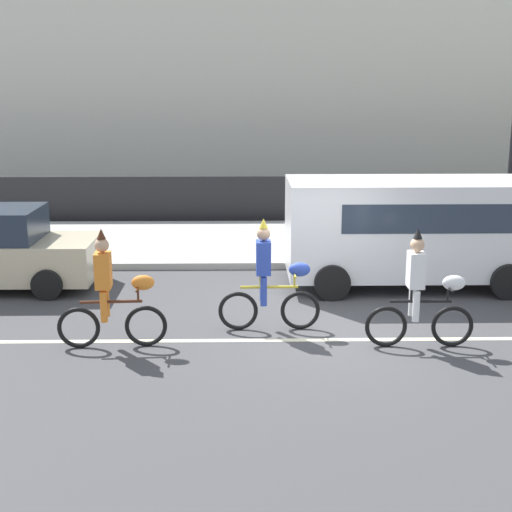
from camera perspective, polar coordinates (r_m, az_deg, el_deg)
The scene contains 9 objects.
ground_plane at distance 12.21m, azimuth 5.56°, elevation -5.88°, with size 80.00×80.00×0.00m, color #424244.
road_centre_line at distance 11.75m, azimuth 5.84°, elevation -6.68°, with size 36.00×0.14×0.01m, color beige.
sidewalk_curb at distance 18.42m, azimuth 3.29°, elevation 1.14°, with size 60.00×5.00×0.15m, color #ADAAA3.
fence_line at distance 21.14m, azimuth 2.73°, elevation 4.51°, with size 40.00×0.08×1.40m, color black.
building_backdrop at distance 29.48m, azimuth -4.75°, elevation 13.02°, with size 28.00×8.00×7.47m, color beige.
parade_cyclist_orange at distance 11.35m, azimuth -11.46°, elevation -3.17°, with size 1.72×0.50×1.92m.
parade_cyclist_cobalt at distance 11.91m, azimuth 1.14°, elevation -2.08°, with size 1.72×0.50×1.92m.
parade_cyclist_zebra at distance 11.44m, azimuth 13.13°, elevation -3.11°, with size 1.72×0.50×1.92m.
parked_van_white at distance 14.81m, azimuth 12.55°, elevation 2.48°, with size 5.00×2.22×2.18m.
Camera 1 is at (-1.39, -11.42, 4.09)m, focal length 50.00 mm.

